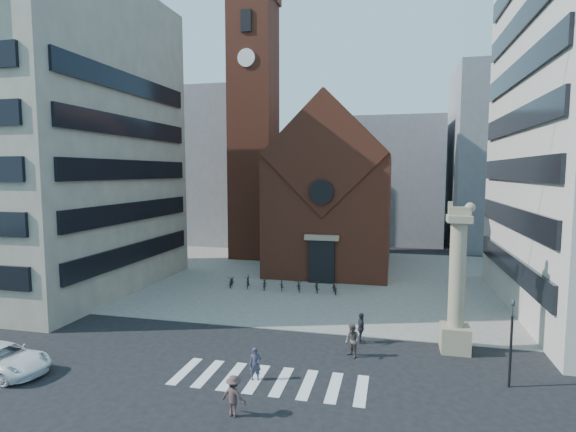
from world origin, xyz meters
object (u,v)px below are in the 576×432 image
(lion_column, at_px, (457,293))
(scooter_0, at_px, (231,281))
(traffic_light, at_px, (511,341))
(pedestrian_1, at_px, (352,341))
(pedestrian_0, at_px, (255,364))
(pedestrian_2, at_px, (361,328))
(white_car, at_px, (2,359))

(lion_column, bearing_deg, scooter_0, 148.96)
(traffic_light, bearing_deg, pedestrian_1, 167.16)
(lion_column, height_order, pedestrian_1, lion_column)
(pedestrian_0, xyz_separation_m, pedestrian_2, (4.76, 6.12, 0.11))
(lion_column, distance_m, traffic_light, 4.62)
(scooter_0, bearing_deg, white_car, -119.98)
(pedestrian_0, bearing_deg, pedestrian_2, 38.44)
(lion_column, bearing_deg, white_car, -160.08)
(pedestrian_2, bearing_deg, lion_column, -93.09)
(white_car, relative_size, pedestrian_2, 2.81)
(traffic_light, xyz_separation_m, scooter_0, (-19.64, 14.62, -1.74))
(pedestrian_2, bearing_deg, traffic_light, -121.60)
(white_car, bearing_deg, traffic_light, -72.81)
(lion_column, height_order, pedestrian_2, lion_column)
(pedestrian_2, relative_size, scooter_0, 0.98)
(white_car, height_order, pedestrian_2, pedestrian_2)
(pedestrian_0, bearing_deg, lion_column, 17.46)
(white_car, bearing_deg, pedestrian_0, -72.85)
(traffic_light, relative_size, pedestrian_1, 2.29)
(white_car, distance_m, pedestrian_0, 13.12)
(white_car, relative_size, pedestrian_1, 2.78)
(lion_column, bearing_deg, pedestrian_0, -148.89)
(pedestrian_1, xyz_separation_m, pedestrian_2, (0.33, 2.25, -0.01))
(pedestrian_0, height_order, pedestrian_2, pedestrian_2)
(pedestrian_0, xyz_separation_m, scooter_0, (-7.51, 16.74, -0.27))
(white_car, distance_m, scooter_0, 19.73)
(lion_column, distance_m, pedestrian_0, 12.13)
(pedestrian_0, distance_m, pedestrian_1, 5.89)
(traffic_light, relative_size, pedestrian_2, 2.31)
(white_car, relative_size, pedestrian_0, 3.18)
(lion_column, relative_size, pedestrian_1, 4.62)
(white_car, bearing_deg, lion_column, -62.76)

